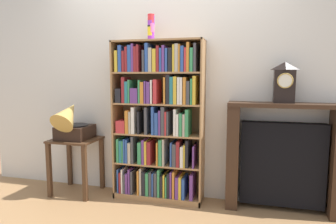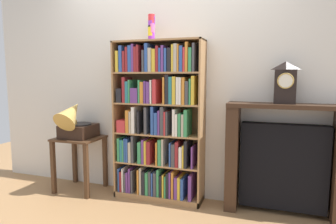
# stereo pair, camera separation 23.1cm
# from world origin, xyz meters

# --- Properties ---
(ground_plane) EXTENTS (7.83, 6.40, 0.02)m
(ground_plane) POSITION_xyz_m (0.00, 0.00, -0.01)
(ground_plane) COLOR #997047
(wall_back) EXTENTS (4.83, 0.08, 2.60)m
(wall_back) POSITION_xyz_m (0.15, 0.30, 1.30)
(wall_back) COLOR silver
(wall_back) RESTS_ON ground
(bookshelf) EXTENTS (0.97, 0.29, 1.72)m
(bookshelf) POSITION_xyz_m (-0.00, 0.11, 0.84)
(bookshelf) COLOR #A87A4C
(bookshelf) RESTS_ON ground
(cup_stack) EXTENTS (0.07, 0.07, 0.27)m
(cup_stack) POSITION_xyz_m (-0.08, 0.12, 1.85)
(cup_stack) COLOR purple
(cup_stack) RESTS_ON bookshelf
(side_table_left) EXTENTS (0.51, 0.46, 0.64)m
(side_table_left) POSITION_xyz_m (-0.97, 0.03, 0.47)
(side_table_left) COLOR #472D1C
(side_table_left) RESTS_ON ground
(gramophone) EXTENTS (0.35, 0.51, 0.50)m
(gramophone) POSITION_xyz_m (-0.97, -0.04, 0.83)
(gramophone) COLOR black
(gramophone) RESTS_ON side_table_left
(fireplace_mantel) EXTENTS (1.08, 0.27, 1.09)m
(fireplace_mantel) POSITION_xyz_m (1.28, 0.14, 0.53)
(fireplace_mantel) COLOR #382316
(fireplace_mantel) RESTS_ON ground
(mantel_clock) EXTENTS (0.19, 0.12, 0.39)m
(mantel_clock) POSITION_xyz_m (1.26, 0.12, 1.29)
(mantel_clock) COLOR black
(mantel_clock) RESTS_ON fireplace_mantel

